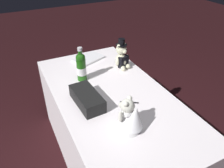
{
  "coord_description": "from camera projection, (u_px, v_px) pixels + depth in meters",
  "views": [
    {
      "loc": [
        -1.32,
        0.65,
        1.82
      ],
      "look_at": [
        0.0,
        0.0,
        0.87
      ],
      "focal_mm": 35.77,
      "sensor_mm": 36.0,
      "label": 1
    }
  ],
  "objects": [
    {
      "name": "teddy_bear_bride",
      "position": [
        129.0,
        117.0,
        1.42
      ],
      "size": [
        0.24,
        0.23,
        0.24
      ],
      "color": "white",
      "rests_on": "reception_table"
    },
    {
      "name": "reception_table",
      "position": [
        112.0,
        129.0,
        2.02
      ],
      "size": [
        1.7,
        0.87,
        0.77
      ],
      "primitive_type": "cube",
      "color": "white",
      "rests_on": "ground_plane"
    },
    {
      "name": "guestbook",
      "position": [
        89.0,
        59.0,
        2.32
      ],
      "size": [
        0.29,
        0.35,
        0.02
      ],
      "primitive_type": "cube",
      "rotation": [
        0.0,
        0.0,
        0.37
      ],
      "color": "white",
      "rests_on": "reception_table"
    },
    {
      "name": "ground_plane",
      "position": [
        112.0,
        157.0,
        2.23
      ],
      "size": [
        12.0,
        12.0,
        0.0
      ],
      "primitive_type": "plane",
      "color": "black"
    },
    {
      "name": "signing_pen",
      "position": [
        129.0,
        102.0,
        1.71
      ],
      "size": [
        0.09,
        0.13,
        0.01
      ],
      "color": "black",
      "rests_on": "reception_table"
    },
    {
      "name": "champagne_bottle",
      "position": [
        81.0,
        66.0,
        1.93
      ],
      "size": [
        0.08,
        0.08,
        0.31
      ],
      "color": "#1A5411",
      "rests_on": "reception_table"
    },
    {
      "name": "gift_case_black",
      "position": [
        87.0,
        98.0,
        1.68
      ],
      "size": [
        0.35,
        0.18,
        0.1
      ],
      "color": "black",
      "rests_on": "reception_table"
    },
    {
      "name": "teddy_bear_groom",
      "position": [
        122.0,
        57.0,
        2.12
      ],
      "size": [
        0.15,
        0.16,
        0.29
      ],
      "color": "beige",
      "rests_on": "reception_table"
    }
  ]
}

